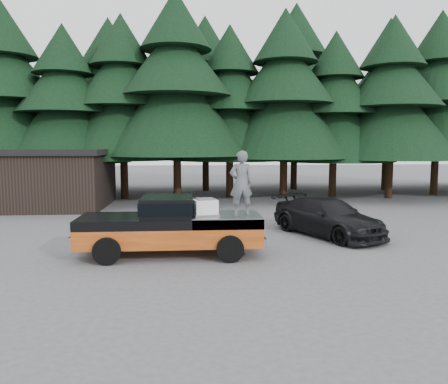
{
  "coord_description": "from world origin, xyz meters",
  "views": [
    {
      "loc": [
        -0.1,
        -13.5,
        3.62
      ],
      "look_at": [
        0.91,
        0.0,
        2.11
      ],
      "focal_mm": 35.0,
      "sensor_mm": 36.0,
      "label": 1
    }
  ],
  "objects": [
    {
      "name": "air_compressor",
      "position": [
        0.33,
        0.25,
        1.57
      ],
      "size": [
        0.83,
        0.73,
        0.49
      ],
      "primitive_type": "cube",
      "rotation": [
        0.0,
        0.0,
        0.22
      ],
      "color": "white",
      "rests_on": "pickup_truck"
    },
    {
      "name": "pickup_truck",
      "position": [
        -0.79,
        0.48,
        0.67
      ],
      "size": [
        6.0,
        2.04,
        1.33
      ],
      "primitive_type": null,
      "color": "#D75D1A",
      "rests_on": "ground"
    },
    {
      "name": "parked_car",
      "position": [
        5.24,
        3.12,
        0.74
      ],
      "size": [
        4.12,
        5.47,
        1.47
      ],
      "primitive_type": "imported",
      "rotation": [
        0.0,
        0.0,
        0.46
      ],
      "color": "black",
      "rests_on": "ground"
    },
    {
      "name": "utility_building",
      "position": [
        -9.0,
        12.0,
        1.67
      ],
      "size": [
        8.4,
        6.4,
        3.3
      ],
      "color": "black",
      "rests_on": "ground"
    },
    {
      "name": "treeline",
      "position": [
        0.42,
        17.2,
        7.72
      ],
      "size": [
        60.15,
        16.05,
        17.5
      ],
      "color": "black",
      "rests_on": "ground"
    },
    {
      "name": "man_on_bed",
      "position": [
        1.48,
        0.24,
        2.36
      ],
      "size": [
        0.82,
        0.6,
        2.06
      ],
      "primitive_type": "imported",
      "rotation": [
        0.0,
        0.0,
        3.29
      ],
      "color": "#53575A",
      "rests_on": "pickup_truck"
    },
    {
      "name": "ground",
      "position": [
        0.0,
        0.0,
        0.0
      ],
      "size": [
        120.0,
        120.0,
        0.0
      ],
      "primitive_type": "plane",
      "color": "#4F4F51",
      "rests_on": "ground"
    },
    {
      "name": "truck_cab",
      "position": [
        -0.89,
        0.48,
        1.62
      ],
      "size": [
        1.66,
        1.9,
        0.59
      ],
      "primitive_type": "cube",
      "color": "black",
      "rests_on": "pickup_truck"
    }
  ]
}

